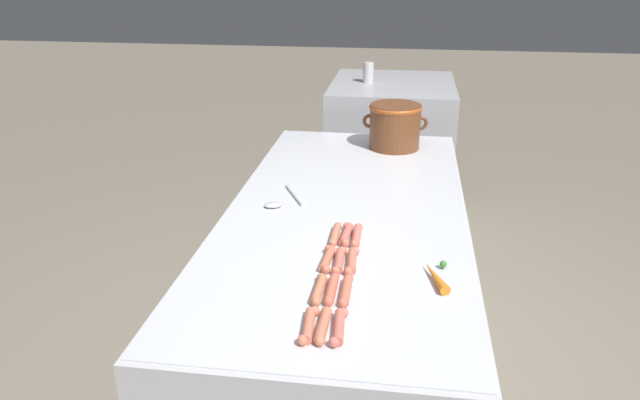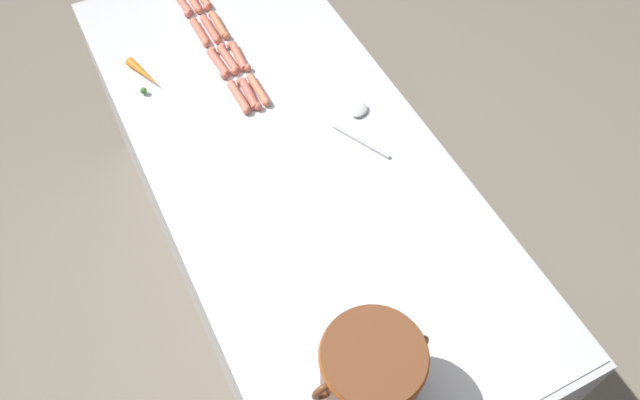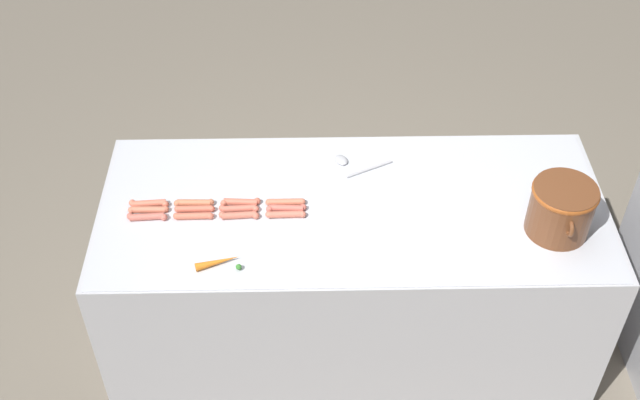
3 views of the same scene
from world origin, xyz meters
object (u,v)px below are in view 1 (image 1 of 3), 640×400
hot_dog_1 (319,289)px  bean_pot (395,124)px  hot_dog_6 (339,260)px  hot_dog_8 (339,327)px  hot_dog_2 (327,259)px  hot_dog_4 (323,326)px  hot_dog_5 (332,289)px  hot_dog_9 (346,290)px  back_cabinet (390,159)px  carrot (436,276)px  serving_spoon (281,202)px  hot_dog_0 (309,325)px  hot_dog_3 (335,234)px  hot_dog_11 (357,235)px  hot_dog_10 (352,261)px  hot_dog_7 (346,234)px  soda_can (368,72)px

hot_dog_1 → bean_pot: 1.45m
hot_dog_6 → hot_dog_8: size_ratio=1.00×
hot_dog_2 → hot_dog_4: (0.04, -0.37, 0.00)m
hot_dog_5 → hot_dog_9: same height
back_cabinet → hot_dog_6: bearing=-92.3°
back_cabinet → carrot: size_ratio=5.62×
back_cabinet → serving_spoon: (-0.37, -1.71, 0.37)m
hot_dog_8 → bean_pot: 1.62m
back_cabinet → hot_dog_9: (-0.05, -2.36, 0.37)m
hot_dog_1 → hot_dog_2: (-0.00, 0.19, 0.00)m
hot_dog_0 → bean_pot: bean_pot is taller
back_cabinet → bean_pot: size_ratio=3.14×
hot_dog_3 → hot_dog_8: size_ratio=1.00×
back_cabinet → hot_dog_11: size_ratio=6.09×
hot_dog_10 → serving_spoon: size_ratio=0.64×
back_cabinet → hot_dog_7: (-0.09, -1.99, 0.37)m
hot_dog_8 → carrot: (0.25, 0.31, 0.00)m
hot_dog_4 → hot_dog_1: bearing=101.8°
hot_dog_0 → hot_dog_11: 0.56m
hot_dog_3 → hot_dog_2: bearing=-91.0°
hot_dog_2 → hot_dog_5: same height
hot_dog_8 → hot_dog_9: bearing=90.3°
hot_dog_10 → hot_dog_4: bearing=-96.1°
hot_dog_4 → serving_spoon: 0.87m
hot_dog_3 → hot_dog_0: bearing=-90.2°
hot_dog_3 → hot_dog_11: 0.07m
hot_dog_11 → serving_spoon: hot_dog_11 is taller
hot_dog_0 → hot_dog_3: 0.56m
hot_dog_3 → soda_can: soda_can is taller
hot_dog_0 → carrot: bearing=43.0°
hot_dog_6 → bean_pot: size_ratio=0.52×
hot_dog_2 → hot_dog_6: size_ratio=1.00×
hot_dog_6 → hot_dog_10: bearing=3.7°
hot_dog_1 → hot_dog_3: size_ratio=1.00×
hot_dog_0 → hot_dog_10: same height
soda_can → hot_dog_3: bearing=-89.0°
hot_dog_7 → hot_dog_11: size_ratio=1.00×
hot_dog_9 → hot_dog_11: (-0.00, 0.37, 0.00)m
hot_dog_8 → soda_can: 2.53m
hot_dog_6 → hot_dog_10: same height
hot_dog_1 → hot_dog_10: 0.20m
hot_dog_5 → bean_pot: bearing=84.9°
hot_dog_4 → serving_spoon: (-0.28, 0.83, -0.01)m
hot_dog_0 → back_cabinet: bearing=87.2°
hot_dog_1 → hot_dog_3: 0.37m
hot_dog_4 → hot_dog_8: 0.04m
hot_dog_5 → hot_dog_11: size_ratio=1.00×
hot_dog_4 → hot_dog_9: same height
hot_dog_3 → hot_dog_7: bearing=6.0°
hot_dog_7 → hot_dog_8: size_ratio=1.00×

